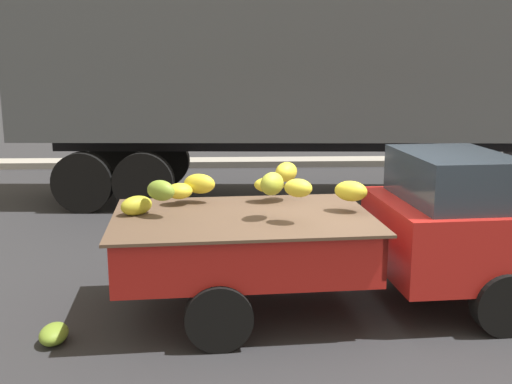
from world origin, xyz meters
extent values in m
plane|color=#28282B|center=(0.00, 0.00, 0.00)|extent=(220.00, 220.00, 0.00)
cube|color=gray|center=(0.00, 9.52, 0.08)|extent=(80.00, 0.80, 0.16)
cube|color=#B21E19|center=(1.30, 0.15, 0.79)|extent=(1.99, 1.85, 0.78)
cube|color=#28333D|center=(1.11, 0.13, 1.44)|extent=(1.14, 1.58, 0.52)
cube|color=#B21E19|center=(-1.15, -0.03, 0.58)|extent=(2.69, 1.90, 0.08)
cube|color=#B21E19|center=(-1.21, 0.80, 0.84)|extent=(2.57, 0.24, 0.44)
cube|color=#B21E19|center=(-1.09, -0.86, 0.84)|extent=(2.57, 0.24, 0.44)
cube|color=#B21E19|center=(0.11, 0.06, 0.84)|extent=(0.18, 1.71, 0.44)
cube|color=#B21E19|center=(-2.41, -0.13, 0.84)|extent=(0.18, 1.71, 0.44)
cube|color=#B21914|center=(-1.21, 0.83, 0.80)|extent=(2.46, 0.19, 0.07)
cube|color=brown|center=(-1.15, -0.03, 1.07)|extent=(2.82, 2.03, 0.03)
ellipsoid|color=gold|center=(-1.62, 0.57, 1.30)|extent=(0.40, 0.30, 0.22)
ellipsoid|color=gold|center=(0.00, 0.08, 1.31)|extent=(0.42, 0.37, 0.22)
ellipsoid|color=gold|center=(-0.64, 0.62, 1.42)|extent=(0.35, 0.41, 0.22)
ellipsoid|color=gold|center=(-0.84, 0.56, 1.29)|extent=(0.35, 0.26, 0.17)
ellipsoid|color=gold|center=(-2.26, 0.05, 1.18)|extent=(0.41, 0.40, 0.20)
ellipsoid|color=yellow|center=(-1.84, 0.47, 1.24)|extent=(0.35, 0.33, 0.18)
ellipsoid|color=#A3AD30|center=(-0.86, -0.20, 1.45)|extent=(0.34, 0.37, 0.23)
ellipsoid|color=olive|center=(-1.99, -0.06, 1.36)|extent=(0.39, 0.36, 0.21)
ellipsoid|color=yellow|center=(-0.61, -0.37, 1.44)|extent=(0.35, 0.32, 0.18)
cylinder|color=black|center=(1.28, 0.97, 0.32)|extent=(0.65, 0.25, 0.64)
cylinder|color=black|center=(1.40, -0.68, 0.32)|extent=(0.65, 0.25, 0.64)
cylinder|color=black|center=(-1.51, 0.77, 0.32)|extent=(0.65, 0.25, 0.64)
cylinder|color=black|center=(-1.39, -0.88, 0.32)|extent=(0.65, 0.25, 0.64)
cube|color=#4C5156|center=(0.84, 5.59, 2.60)|extent=(12.11, 3.08, 2.70)
cube|color=black|center=(0.84, 5.59, 1.10)|extent=(11.05, 0.94, 0.30)
cylinder|color=black|center=(-2.70, 6.96, 0.54)|extent=(1.09, 0.35, 1.08)
cylinder|color=black|center=(-2.82, 4.57, 0.54)|extent=(1.09, 0.35, 1.08)
cylinder|color=black|center=(-3.78, 7.02, 0.54)|extent=(1.09, 0.35, 1.08)
cylinder|color=black|center=(-3.90, 4.62, 0.54)|extent=(1.09, 0.35, 1.08)
cylinder|color=#38383A|center=(4.13, 5.43, 0.62)|extent=(0.18, 0.18, 1.25)
ellipsoid|color=olive|center=(-2.98, -0.68, 0.09)|extent=(0.28, 0.40, 0.18)
camera|label=1|loc=(-1.27, -6.27, 2.66)|focal=43.42mm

